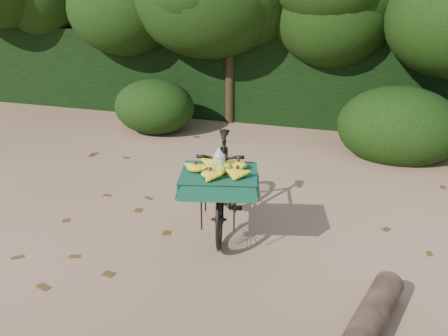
% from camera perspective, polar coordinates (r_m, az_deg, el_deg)
% --- Properties ---
extents(ground, '(80.00, 80.00, 0.00)m').
position_cam_1_polar(ground, '(4.88, 2.47, -13.26)').
color(ground, tan).
rests_on(ground, ground).
extents(vendor_bicycle, '(1.09, 1.95, 1.12)m').
position_cam_1_polar(vendor_bicycle, '(5.60, -0.18, -1.71)').
color(vendor_bicycle, black).
rests_on(vendor_bicycle, ground).
extents(hedge_backdrop, '(26.00, 1.80, 1.80)m').
position_cam_1_polar(hedge_backdrop, '(10.39, 11.91, 10.71)').
color(hedge_backdrop, black).
rests_on(hedge_backdrop, ground).
extents(tree_row, '(14.50, 2.00, 4.00)m').
position_cam_1_polar(tree_row, '(9.55, 7.83, 16.70)').
color(tree_row, black).
rests_on(tree_row, ground).
extents(bush_clumps, '(8.80, 1.70, 0.90)m').
position_cam_1_polar(bush_clumps, '(8.51, 13.50, 5.08)').
color(bush_clumps, black).
rests_on(bush_clumps, ground).
extents(leaf_litter, '(7.00, 7.30, 0.01)m').
position_cam_1_polar(leaf_litter, '(5.40, 4.31, -9.43)').
color(leaf_litter, '#4B3414').
rests_on(leaf_litter, ground).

